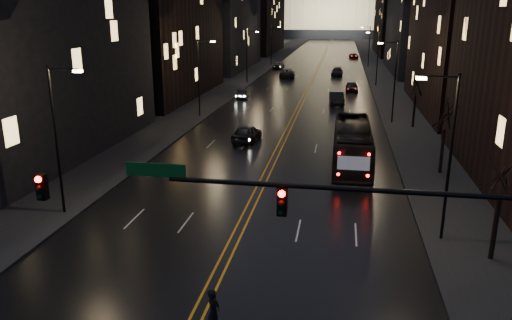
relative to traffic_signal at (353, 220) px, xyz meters
The scene contains 32 objects.
road 130.24m from the traffic_signal, 92.60° to the left, with size 20.00×320.00×0.02m, color black.
sidewalk_left 131.62m from the traffic_signal, 98.71° to the left, with size 8.00×320.00×0.16m, color black.
sidewalk_right 130.35m from the traffic_signal, 86.44° to the left, with size 8.00×320.00×0.16m, color black.
center_line 130.24m from the traffic_signal, 92.60° to the left, with size 0.62×320.00×0.01m, color orange.
building_left_near 35.26m from the traffic_signal, 140.72° to the left, with size 12.00×28.00×22.00m, color black.
building_left_far 95.98m from the traffic_signal, 106.30° to the left, with size 12.00×34.00×20.00m, color black.
building_left_dist 142.73m from the traffic_signal, 100.88° to the left, with size 12.00×40.00×24.00m, color black.
building_right_mid 93.57m from the traffic_signal, 80.68° to the left, with size 12.00×34.00×26.00m, color black.
building_right_dist 140.94m from the traffic_signal, 83.85° to the left, with size 12.00×40.00×22.00m, color black.
capitol 250.36m from the traffic_signal, 91.35° to the left, with size 90.00×50.00×58.50m.
traffic_signal is the anchor object (origin of this frame).
streetlamp_right_near 11.14m from the traffic_signal, 63.88° to the left, with size 2.13×0.25×9.00m.
streetlamp_left_near 19.48m from the traffic_signal, 149.10° to the left, with size 2.13×0.25×9.00m.
streetlamp_right_mid 40.30m from the traffic_signal, 83.01° to the left, with size 2.13×0.25×9.00m.
streetlamp_left_mid 43.36m from the traffic_signal, 112.68° to the left, with size 2.13×0.25×9.00m.
streetlamp_right_far 70.18m from the traffic_signal, 85.99° to the left, with size 2.13×0.25×9.00m.
streetlamp_left_far 71.97m from the traffic_signal, 103.43° to the left, with size 2.13×0.25×9.00m.
streetlamp_right_dist 100.12m from the traffic_signal, 87.19° to the left, with size 2.13×0.25×9.00m.
streetlamp_left_dist 101.39m from the traffic_signal, 99.49° to the left, with size 2.13×0.25×9.00m.
tree_right_near 10.71m from the traffic_signal, 48.45° to the left, with size 2.40×2.40×6.65m.
tree_right_mid 23.13m from the traffic_signal, 72.13° to the left, with size 2.40×2.40×6.65m.
tree_right_far 38.67m from the traffic_signal, 79.43° to the left, with size 2.40×2.40×6.65m.
bus 23.67m from the traffic_signal, 88.82° to the left, with size 2.87×12.26×3.42m, color black.
oncoming_car_a 31.25m from the traffic_signal, 107.39° to the left, with size 1.94×4.82×1.64m, color black.
oncoming_car_b 55.81m from the traffic_signal, 105.01° to the left, with size 1.44×4.13×1.36m, color black.
oncoming_car_c 80.04m from the traffic_signal, 97.81° to the left, with size 2.72×5.90×1.64m, color black.
oncoming_car_d 94.99m from the traffic_signal, 98.73° to the left, with size 1.99×4.90×1.42m, color black.
receding_car_a 51.33m from the traffic_signal, 91.27° to the left, with size 1.75×5.03×1.66m, color black.
receding_car_b 62.78m from the traffic_signal, 89.08° to the left, with size 1.90×4.73×1.61m, color black.
receding_car_c 83.39m from the traffic_signal, 91.07° to the left, with size 2.15×5.29×1.54m, color black.
receding_car_d 123.72m from the traffic_signal, 88.93° to the left, with size 2.17×4.71×1.31m, color black.
pedestrian_a 6.47m from the traffic_signal, behind, with size 0.69×0.45×1.89m, color black.
Camera 1 is at (5.31, -15.90, 11.82)m, focal length 35.00 mm.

